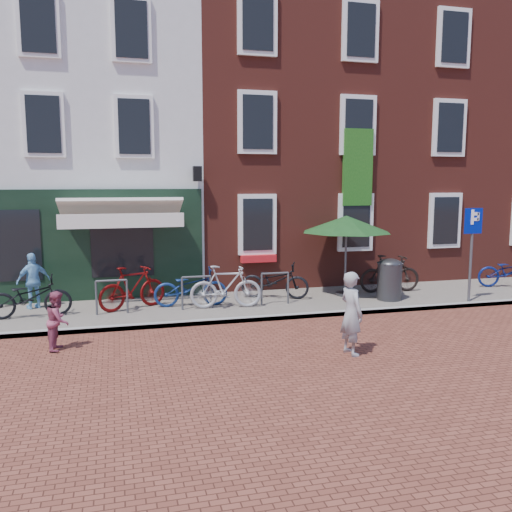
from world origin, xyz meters
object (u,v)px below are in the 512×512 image
object	(u,v)px
boy	(58,320)
cafe_person	(33,281)
parasol	(346,221)
bicycle_2	(191,287)
bicycle_0	(30,297)
bicycle_5	(390,274)
bicycle_6	(510,271)
parking_sign	(472,238)
bicycle_1	(132,288)
bicycle_3	(226,287)
litter_bin	(390,277)
woman	(351,313)
bicycle_4	(275,281)

from	to	relation	value
boy	cafe_person	world-z (taller)	cafe_person
parasol	bicycle_2	xyz separation A→B (m)	(-4.27, -0.22, -1.56)
bicycle_0	parasol	bearing A→B (deg)	-91.47
bicycle_5	bicycle_6	size ratio (longest dim) A/B	0.97
parking_sign	bicycle_0	size ratio (longest dim) A/B	1.33
bicycle_6	bicycle_0	bearing A→B (deg)	110.38
bicycle_1	bicycle_2	world-z (taller)	bicycle_1
bicycle_0	bicycle_2	bearing A→B (deg)	-91.49
boy	bicycle_3	bearing A→B (deg)	-52.13
parking_sign	bicycle_6	bearing A→B (deg)	29.56
cafe_person	bicycle_5	bearing A→B (deg)	149.48
litter_bin	bicycle_6	world-z (taller)	litter_bin
woman	boy	world-z (taller)	woman
parasol	bicycle_2	bearing A→B (deg)	-177.04
parasol	bicycle_3	world-z (taller)	parasol
bicycle_3	bicycle_4	size ratio (longest dim) A/B	0.97
bicycle_4	parking_sign	bearing A→B (deg)	-84.23
parking_sign	parasol	world-z (taller)	parking_sign
boy	woman	bearing A→B (deg)	-99.61
parking_sign	bicycle_4	bearing A→B (deg)	161.01
cafe_person	bicycle_1	distance (m)	2.45
parasol	bicycle_3	size ratio (longest dim) A/B	1.39
litter_bin	boy	xyz separation A→B (m)	(-8.06, -1.94, -0.14)
boy	cafe_person	xyz separation A→B (m)	(-0.87, 3.28, 0.22)
bicycle_0	bicycle_6	world-z (taller)	same
woman	bicycle_1	size ratio (longest dim) A/B	0.88
parking_sign	woman	bearing A→B (deg)	-148.00
bicycle_0	bicycle_6	xyz separation A→B (m)	(13.14, 0.21, 0.00)
parasol	litter_bin	bearing A→B (deg)	-42.08
boy	bicycle_2	distance (m)	3.85
bicycle_4	litter_bin	bearing A→B (deg)	-83.37
boy	bicycle_5	xyz separation A→B (m)	(8.55, 2.83, 0.06)
bicycle_1	woman	bearing A→B (deg)	-163.12
bicycle_6	litter_bin	bearing A→B (deg)	117.68
bicycle_0	bicycle_5	world-z (taller)	bicycle_5
cafe_person	bicycle_5	world-z (taller)	cafe_person
bicycle_4	bicycle_5	world-z (taller)	bicycle_5
woman	bicycle_1	distance (m)	5.73
parasol	cafe_person	world-z (taller)	parasol
woman	bicycle_6	world-z (taller)	woman
woman	cafe_person	size ratio (longest dim) A/B	1.14
parking_sign	boy	distance (m)	10.13
bicycle_6	cafe_person	bearing A→B (deg)	106.31
boy	bicycle_5	bearing A→B (deg)	-63.62
litter_bin	parasol	bearing A→B (deg)	137.92
boy	bicycle_5	world-z (taller)	bicycle_5
parking_sign	boy	world-z (taller)	parking_sign
bicycle_6	boy	bearing A→B (deg)	121.20
litter_bin	bicycle_2	bearing A→B (deg)	173.46
bicycle_3	bicycle_4	xyz separation A→B (m)	(1.48, 0.77, -0.05)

